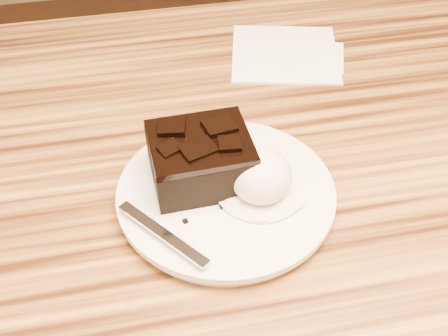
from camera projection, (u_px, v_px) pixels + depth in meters
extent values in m
cylinder|color=white|center=(226.00, 196.00, 0.60)|extent=(0.23, 0.23, 0.02)
cube|color=black|center=(201.00, 161.00, 0.59)|extent=(0.10, 0.09, 0.05)
ellipsoid|color=#F3E6CF|center=(260.00, 175.00, 0.57)|extent=(0.06, 0.07, 0.05)
cylinder|color=white|center=(260.00, 190.00, 0.59)|extent=(0.09, 0.09, 0.00)
cube|color=white|center=(285.00, 53.00, 0.81)|extent=(0.18, 0.18, 0.01)
cube|color=black|center=(223.00, 206.00, 0.57)|extent=(0.01, 0.01, 0.00)
cube|color=black|center=(185.00, 221.00, 0.56)|extent=(0.01, 0.01, 0.00)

